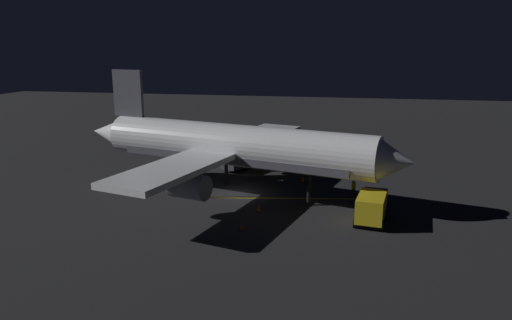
# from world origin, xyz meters

# --- Properties ---
(ground_plane) EXTENTS (180.00, 180.00, 0.20)m
(ground_plane) POSITION_xyz_m (0.00, 0.00, -0.10)
(ground_plane) COLOR black
(apron_guide_stripe) EXTENTS (3.19, 17.82, 0.01)m
(apron_guide_stripe) POSITION_xyz_m (0.48, 4.00, 0.00)
(apron_guide_stripe) COLOR gold
(apron_guide_stripe) RESTS_ON ground_plane
(airliner) EXTENTS (29.64, 33.80, 11.59)m
(airliner) POSITION_xyz_m (-0.14, -0.54, 4.65)
(airliner) COLOR white
(airliner) RESTS_ON ground_plane
(baggage_truck) EXTENTS (5.92, 2.93, 2.37)m
(baggage_truck) POSITION_xyz_m (4.80, 12.61, 1.22)
(baggage_truck) COLOR gold
(baggage_truck) RESTS_ON ground_plane
(catering_truck) EXTENTS (6.70, 4.47, 2.46)m
(catering_truck) POSITION_xyz_m (-10.26, -1.32, 1.27)
(catering_truck) COLOR gold
(catering_truck) RESTS_ON ground_plane
(ground_crew_worker) EXTENTS (0.40, 0.40, 1.74)m
(ground_crew_worker) POSITION_xyz_m (-1.15, 11.14, 0.89)
(ground_crew_worker) COLOR black
(ground_crew_worker) RESTS_ON ground_plane
(traffic_cone_near_left) EXTENTS (0.50, 0.50, 0.55)m
(traffic_cone_near_left) POSITION_xyz_m (-5.61, 5.93, 0.25)
(traffic_cone_near_left) COLOR #EA590F
(traffic_cone_near_left) RESTS_ON ground_plane
(traffic_cone_near_right) EXTENTS (0.50, 0.50, 0.55)m
(traffic_cone_near_right) POSITION_xyz_m (4.33, 3.10, 0.25)
(traffic_cone_near_right) COLOR #EA590F
(traffic_cone_near_right) RESTS_ON ground_plane
(traffic_cone_under_wing) EXTENTS (0.50, 0.50, 0.55)m
(traffic_cone_under_wing) POSITION_xyz_m (8.83, 2.65, 0.25)
(traffic_cone_under_wing) COLOR #EA590F
(traffic_cone_under_wing) RESTS_ON ground_plane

